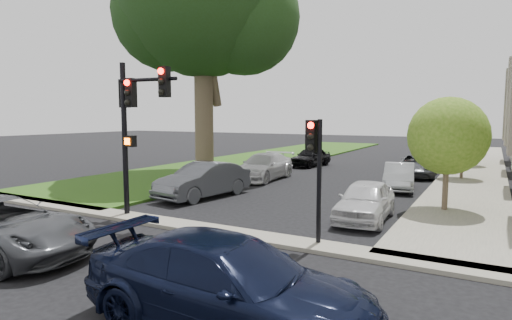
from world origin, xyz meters
The scene contains 18 objects.
ground centered at (0.00, 0.00, 0.00)m, with size 140.00×140.00×0.00m, color black.
grass_strip centered at (-9.00, 24.00, 0.06)m, with size 8.00×44.00×0.12m, color #2B5D0F.
sidewalk_right centered at (6.75, 24.00, 0.06)m, with size 3.50×44.00×0.12m, color gray.
sidewalk_cross centered at (0.00, 2.00, 0.06)m, with size 60.00×1.00×0.12m, color gray.
small_tree_a centered at (6.20, 8.50, 2.89)m, with size 2.90×2.90×4.35m.
small_tree_b centered at (6.20, 17.78, 2.39)m, with size 2.39×2.39×3.59m.
small_tree_c centered at (6.20, 25.13, 2.41)m, with size 2.42×2.42×3.63m.
traffic_signal_main centered at (-3.37, 2.24, 3.79)m, with size 2.69×0.70×5.49m.
traffic_signal_secondary centered at (3.43, 2.19, 2.47)m, with size 0.46×0.37×3.55m.
car_cross_far centered at (3.86, -2.91, 0.78)m, with size 2.20×5.41×1.57m, color black.
car_parked_0 centered at (3.88, 5.87, 0.69)m, with size 1.64×4.07×1.39m, color silver.
car_parked_1 centered at (3.71, 12.89, 0.65)m, with size 1.38×3.96×1.30m, color #999BA0.
car_parked_2 centered at (3.74, 18.27, 0.66)m, with size 2.20×4.76×1.32m, color #3F4247.
car_parked_3 centered at (3.68, 24.78, 0.68)m, with size 1.61×3.99×1.36m, color maroon.
car_parked_4 centered at (3.51, 28.72, 0.76)m, with size 2.12×5.20×1.51m, color #999BA0.
car_parked_5 centered at (-3.51, 6.50, 0.78)m, with size 1.66×4.75×1.57m, color #3F4247.
car_parked_6 centered at (-3.75, 12.61, 0.74)m, with size 2.08×5.11×1.48m, color silver.
car_parked_7 centered at (-3.81, 19.89, 0.68)m, with size 1.60×3.96×1.35m, color black.
Camera 1 is at (7.69, -8.82, 3.64)m, focal length 30.00 mm.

